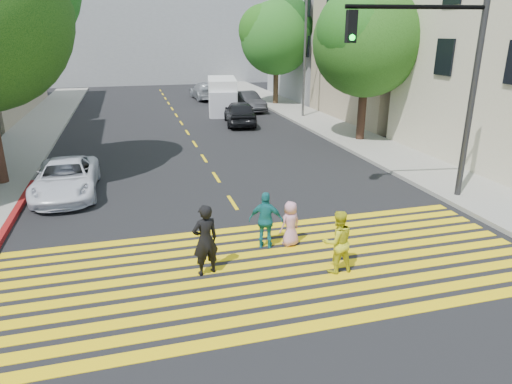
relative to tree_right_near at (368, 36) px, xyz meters
name	(u,v)px	position (x,y,z in m)	size (l,w,h in m)	color
ground	(292,295)	(-8.61, -13.27, -5.34)	(120.00, 120.00, 0.00)	black
sidewalk_left	(40,126)	(-17.11, 8.73, -5.27)	(3.00, 40.00, 0.15)	gray
sidewalk_right	(344,133)	(-0.11, 1.73, -5.27)	(3.00, 60.00, 0.15)	gray
curb_red	(10,222)	(-15.51, -7.27, -5.26)	(0.20, 8.00, 0.16)	maroon
crosswalk	(275,267)	(-8.61, -11.99, -5.34)	(13.40, 5.30, 0.01)	yellow
lane_line	(179,119)	(-8.61, 9.23, -5.34)	(0.12, 34.40, 0.01)	yellow
building_right_tan	(413,40)	(6.39, 5.73, -0.34)	(10.00, 10.00, 10.00)	tan
building_right_grey	(340,38)	(6.39, 16.73, -0.34)	(10.00, 10.00, 10.00)	gray
backdrop_block	(151,28)	(-8.61, 34.73, 0.66)	(30.00, 8.00, 12.00)	gray
tree_right_near	(368,36)	(0.00, 0.00, 0.00)	(6.75, 6.60, 7.89)	#381D17
tree_right_far	(277,34)	(-0.37, 13.44, 0.03)	(7.00, 6.71, 7.96)	#3D2B1B
pedestrian_man	(205,240)	(-10.27, -11.81, -4.46)	(0.64, 0.42, 1.76)	black
pedestrian_woman	(337,242)	(-7.22, -12.55, -4.56)	(0.76, 0.59, 1.57)	gold
pedestrian_child	(290,224)	(-7.81, -10.87, -4.71)	(0.61, 0.40, 1.25)	pink
pedestrian_extra	(266,220)	(-8.48, -10.82, -4.56)	(0.92, 0.38, 1.56)	#1A737A
white_sedan	(66,178)	(-14.10, -4.92, -4.72)	(2.06, 4.46, 1.24)	silver
dark_car_near	(240,113)	(-5.10, 6.22, -4.58)	(1.79, 4.44, 1.51)	black
silver_car	(205,91)	(-5.30, 18.26, -4.61)	(2.04, 5.02, 1.46)	#A5AAB3
dark_car_parked	(247,101)	(-3.38, 11.22, -4.64)	(1.49, 4.27, 1.41)	black
white_van	(222,97)	(-5.27, 10.87, -4.20)	(2.70, 5.36, 2.41)	white
traffic_signal	(440,72)	(-2.17, -8.76, -1.03)	(4.51, 0.89, 6.65)	#2D2D2F
street_lamp	(303,42)	(-0.63, 7.37, -0.44)	(1.93, 0.29, 8.53)	#575757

